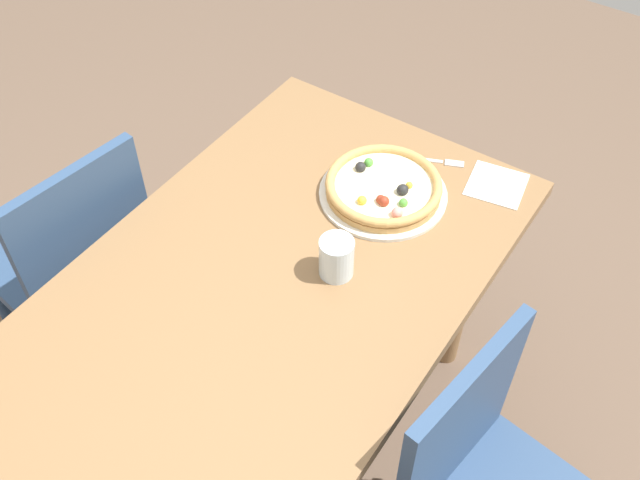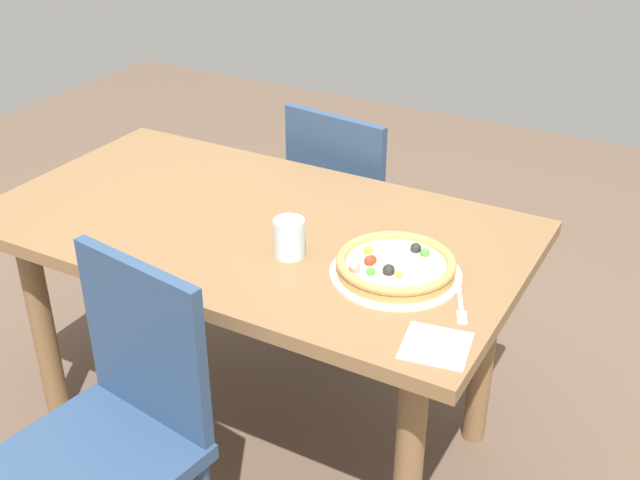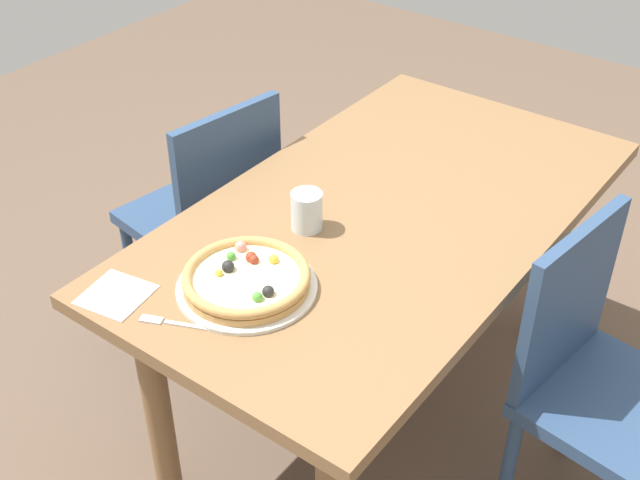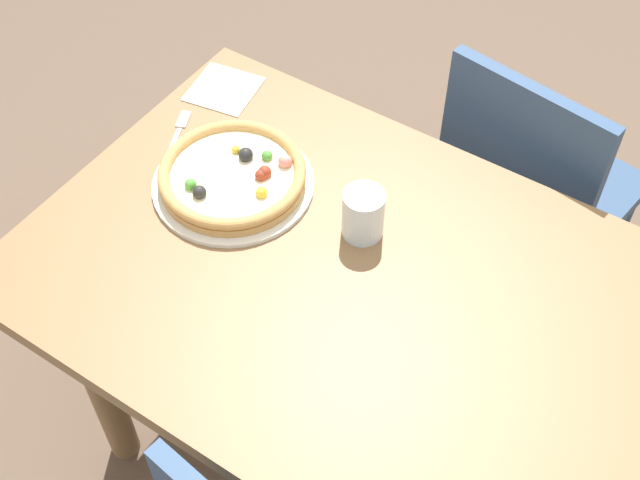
# 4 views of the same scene
# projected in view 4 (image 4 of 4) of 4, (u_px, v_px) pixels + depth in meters

# --- Properties ---
(dining_table) EXTENTS (1.49, 0.83, 0.73)m
(dining_table) POSITION_uv_depth(u_px,v_px,m) (413.00, 347.00, 1.56)
(dining_table) COLOR olive
(dining_table) RESTS_ON ground
(chair_far) EXTENTS (0.46, 0.46, 0.87)m
(chair_far) POSITION_uv_depth(u_px,v_px,m) (530.00, 191.00, 2.01)
(chair_far) COLOR navy
(chair_far) RESTS_ON ground
(plate) EXTENTS (0.32, 0.32, 0.01)m
(plate) POSITION_uv_depth(u_px,v_px,m) (233.00, 184.00, 1.67)
(plate) COLOR silver
(plate) RESTS_ON dining_table
(pizza) EXTENTS (0.29, 0.29, 0.05)m
(pizza) POSITION_uv_depth(u_px,v_px,m) (233.00, 175.00, 1.65)
(pizza) COLOR tan
(pizza) RESTS_ON plate
(fork) EXTENTS (0.08, 0.16, 0.00)m
(fork) POSITION_uv_depth(u_px,v_px,m) (178.00, 133.00, 1.77)
(fork) COLOR silver
(fork) RESTS_ON dining_table
(drinking_glass) EXTENTS (0.08, 0.08, 0.10)m
(drinking_glass) POSITION_uv_depth(u_px,v_px,m) (363.00, 214.00, 1.56)
(drinking_glass) COLOR silver
(drinking_glass) RESTS_ON dining_table
(napkin) EXTENTS (0.16, 0.16, 0.00)m
(napkin) POSITION_uv_depth(u_px,v_px,m) (224.00, 89.00, 1.86)
(napkin) COLOR white
(napkin) RESTS_ON dining_table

